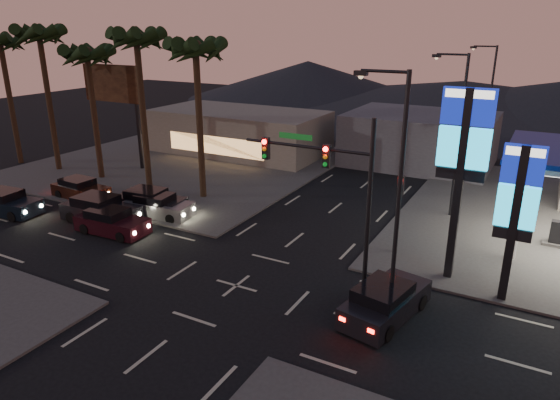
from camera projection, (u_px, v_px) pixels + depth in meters
The scene contains 26 objects.
ground at pixel (236, 286), 23.25m from camera, with size 140.00×140.00×0.00m, color black.
corner_lot_nw at pixel (184, 163), 43.72m from camera, with size 24.00×24.00×0.12m, color #47443F.
pylon_sign_tall at pixel (463, 148), 21.87m from camera, with size 2.20×0.35×9.00m.
pylon_sign_short at pixel (518, 201), 20.49m from camera, with size 1.60×0.35×7.00m.
traffic_signal_mast at pixel (331, 179), 21.48m from camera, with size 6.10×0.39×8.00m.
pedestal_signal at pixel (399, 202), 25.60m from camera, with size 0.32×0.39×4.30m.
streetlight_near at pixel (395, 184), 19.13m from camera, with size 2.14×0.25×10.00m.
streetlight_mid at pixel (457, 127), 29.92m from camera, with size 2.14×0.25×10.00m.
streetlight_far at pixel (487, 99), 41.53m from camera, with size 2.14×0.25×10.00m.
palm_a at pixel (196, 59), 32.08m from camera, with size 4.41×4.41×10.86m.
palm_b at pixel (137, 49), 34.16m from camera, with size 4.41×4.41×11.46m.
palm_c at pixel (88, 63), 36.77m from camera, with size 4.41×4.41×10.26m.
palm_d at pixel (40, 44), 38.60m from camera, with size 4.41×4.41×11.66m.
palm_e at pixel (1, 50), 41.04m from camera, with size 4.41×4.41×11.06m.
billboard at pixel (113, 92), 41.19m from camera, with size 6.00×0.30×8.50m.
building_far_west at pixel (240, 132), 47.15m from camera, with size 16.00×8.00×4.00m, color #726B5B.
building_far_mid at pixel (420, 139), 43.19m from camera, with size 12.00×9.00×4.40m, color #4C4C51.
hill_left at pixel (308, 80), 83.30m from camera, with size 40.00×40.00×6.00m, color black.
hill_center at pixel (463, 95), 72.36m from camera, with size 60.00×60.00×4.00m, color black.
car_lane_a_front at pixel (100, 210), 30.65m from camera, with size 5.09×2.32×1.63m.
car_lane_a_mid at pixel (111, 222), 29.00m from camera, with size 4.52×2.05×1.45m.
car_lane_a_rear at pixel (6, 203), 31.99m from camera, with size 4.84×2.41×1.53m.
car_lane_b_front at pixel (158, 206), 31.55m from camera, with size 4.58×2.28×1.45m.
car_lane_b_mid at pixel (150, 202), 32.23m from camera, with size 4.85×2.43×1.53m.
car_lane_b_rear at pixel (80, 189), 34.84m from camera, with size 4.42×2.01×1.42m.
suv_station at pixel (385, 302), 20.53m from camera, with size 2.81×4.91×1.55m.
Camera 1 is at (11.64, -17.15, 11.45)m, focal length 32.00 mm.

